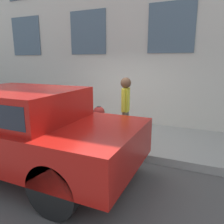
{
  "coord_description": "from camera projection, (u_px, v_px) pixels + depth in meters",
  "views": [
    {
      "loc": [
        -4.31,
        -2.5,
        2.15
      ],
      "look_at": [
        0.51,
        -0.36,
        0.93
      ],
      "focal_mm": 35.0,
      "sensor_mm": 36.0,
      "label": 1
    }
  ],
  "objects": [
    {
      "name": "ground_plane",
      "position": [
        90.0,
        152.0,
        5.31
      ],
      "size": [
        80.0,
        80.0,
        0.0
      ],
      "primitive_type": "plane",
      "color": "#514F4C"
    },
    {
      "name": "sidewalk",
      "position": [
        110.0,
        134.0,
        6.37
      ],
      "size": [
        2.41,
        60.0,
        0.18
      ],
      "color": "#9E9B93",
      "rests_on": "ground_plane"
    },
    {
      "name": "fire_hydrant",
      "position": [
        99.0,
        123.0,
        5.53
      ],
      "size": [
        0.38,
        0.48,
        0.88
      ],
      "color": "red",
      "rests_on": "sidewalk"
    },
    {
      "name": "person",
      "position": [
        125.0,
        104.0,
        5.32
      ],
      "size": [
        0.39,
        0.26,
        1.61
      ],
      "rotation": [
        0.0,
        0.0,
        2.44
      ],
      "color": "#726651",
      "rests_on": "sidewalk"
    },
    {
      "name": "parked_car_red_near",
      "position": [
        21.0,
        125.0,
        4.27
      ],
      "size": [
        2.01,
        4.71,
        1.65
      ],
      "color": "black",
      "rests_on": "ground_plane"
    }
  ]
}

